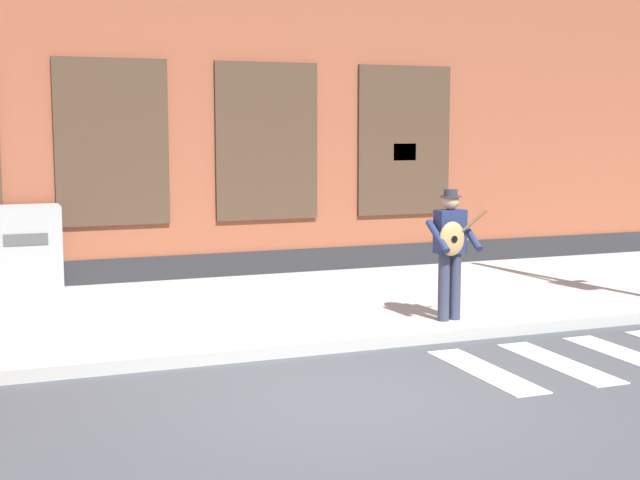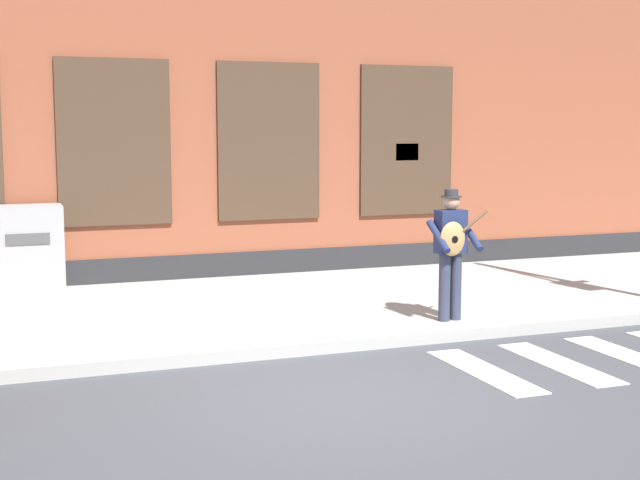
{
  "view_description": "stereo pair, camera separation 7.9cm",
  "coord_description": "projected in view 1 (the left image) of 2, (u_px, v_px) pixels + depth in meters",
  "views": [
    {
      "loc": [
        -3.23,
        -7.91,
        2.64
      ],
      "look_at": [
        0.49,
        1.87,
        1.32
      ],
      "focal_mm": 50.0,
      "sensor_mm": 36.0,
      "label": 1
    },
    {
      "loc": [
        -3.16,
        -7.94,
        2.64
      ],
      "look_at": [
        0.49,
        1.87,
        1.32
      ],
      "focal_mm": 50.0,
      "sensor_mm": 36.0,
      "label": 2
    }
  ],
  "objects": [
    {
      "name": "sidewalk",
      "position": [
        233.0,
        311.0,
        12.53
      ],
      "size": [
        28.0,
        4.91,
        0.15
      ],
      "color": "#ADAAA3",
      "rests_on": "ground"
    },
    {
      "name": "utility_box",
      "position": [
        25.0,
        250.0,
        13.36
      ],
      "size": [
        1.04,
        0.67,
        1.33
      ],
      "color": "#9E9E9E",
      "rests_on": "sidewalk"
    },
    {
      "name": "busker",
      "position": [
        451.0,
        246.0,
        11.44
      ],
      "size": [
        0.71,
        0.53,
        1.71
      ],
      "color": "#33384C",
      "rests_on": "sidewalk"
    },
    {
      "name": "ground_plane",
      "position": [
        341.0,
        396.0,
        8.81
      ],
      "size": [
        160.0,
        160.0,
        0.0
      ],
      "primitive_type": "plane",
      "color": "#424449"
    },
    {
      "name": "building_backdrop",
      "position": [
        165.0,
        29.0,
        16.11
      ],
      "size": [
        28.0,
        4.06,
        8.82
      ],
      "color": "brown",
      "rests_on": "ground"
    }
  ]
}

